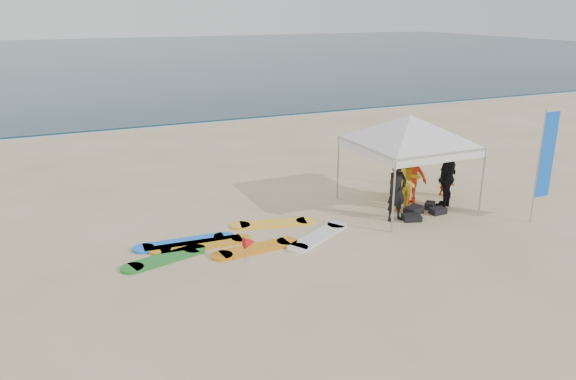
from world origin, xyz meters
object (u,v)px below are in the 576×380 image
(person_black_a, at_px, (397,191))
(marker_pennant, at_px, (249,242))
(person_seated, at_px, (444,183))
(person_orange_a, at_px, (411,176))
(canopy_tent, at_px, (411,115))
(person_black_b, at_px, (447,177))
(surfboard_spread, at_px, (234,242))
(person_yellow, at_px, (409,181))
(person_orange_b, at_px, (401,173))
(feather_flag, at_px, (546,157))

(person_black_a, bearing_deg, marker_pennant, -176.06)
(person_black_a, relative_size, person_seated, 2.05)
(person_black_a, height_order, person_orange_a, person_black_a)
(person_seated, height_order, canopy_tent, canopy_tent)
(person_black_b, bearing_deg, surfboard_spread, -28.86)
(person_yellow, relative_size, person_seated, 2.11)
(person_black_b, xyz_separation_m, marker_pennant, (-6.72, -1.18, -0.45))
(person_seated, bearing_deg, canopy_tent, 104.17)
(canopy_tent, bearing_deg, person_seated, 11.85)
(person_black_b, bearing_deg, person_orange_b, -90.82)
(person_black_a, distance_m, person_orange_a, 1.68)
(person_black_b, distance_m, canopy_tent, 2.21)
(person_seated, xyz_separation_m, marker_pennant, (-7.34, -2.01, 0.07))
(person_seated, bearing_deg, person_black_a, 115.91)
(person_black_a, height_order, canopy_tent, canopy_tent)
(feather_flag, xyz_separation_m, surfboard_spread, (-8.30, 2.04, -1.85))
(person_orange_a, distance_m, marker_pennant, 6.31)
(feather_flag, height_order, marker_pennant, feather_flag)
(marker_pennant, bearing_deg, person_black_a, 10.42)
(person_black_a, relative_size, person_orange_b, 1.10)
(person_black_b, relative_size, person_orange_b, 1.18)
(person_black_a, bearing_deg, person_seated, 17.11)
(person_black_b, xyz_separation_m, surfboard_spread, (-6.70, 0.02, -0.91))
(person_black_a, height_order, person_seated, person_black_a)
(person_orange_b, height_order, person_seated, person_orange_b)
(person_orange_b, bearing_deg, person_black_a, 42.16)
(person_black_b, bearing_deg, person_yellow, -40.70)
(person_black_b, height_order, feather_flag, feather_flag)
(person_black_b, bearing_deg, person_seated, -155.35)
(person_orange_a, relative_size, person_orange_b, 1.07)
(person_yellow, distance_m, person_black_b, 1.20)
(feather_flag, bearing_deg, surfboard_spread, 166.16)
(person_black_b, xyz_separation_m, person_orange_b, (-0.70, 1.31, -0.15))
(person_orange_b, xyz_separation_m, marker_pennant, (-6.02, -2.49, -0.30))
(person_black_a, relative_size, person_black_b, 0.93)
(person_yellow, height_order, feather_flag, feather_flag)
(person_black_b, xyz_separation_m, person_seated, (0.62, 0.83, -0.52))
(canopy_tent, bearing_deg, surfboard_spread, -175.39)
(person_black_a, xyz_separation_m, surfboard_spread, (-4.70, 0.33, -0.84))
(person_orange_b, bearing_deg, person_seated, 150.82)
(person_black_a, xyz_separation_m, feather_flag, (3.60, -1.71, 1.01))
(person_orange_a, xyz_separation_m, person_seated, (1.35, 0.05, -0.42))
(person_orange_b, bearing_deg, feather_flag, 115.43)
(person_yellow, bearing_deg, feather_flag, -47.49)
(person_black_b, height_order, surfboard_spread, person_black_b)
(person_black_b, bearing_deg, marker_pennant, -18.73)
(canopy_tent, bearing_deg, person_yellow, -106.43)
(person_orange_a, xyz_separation_m, person_orange_b, (0.03, 0.53, -0.05))
(canopy_tent, relative_size, marker_pennant, 6.67)
(person_yellow, bearing_deg, person_black_a, -154.04)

